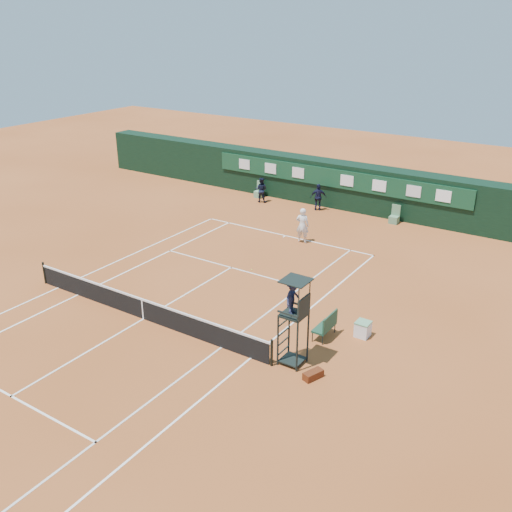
{
  "coord_description": "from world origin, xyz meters",
  "views": [
    {
      "loc": [
        15.66,
        -15.16,
        11.88
      ],
      "look_at": [
        1.78,
        6.0,
        1.2
      ],
      "focal_mm": 40.0,
      "sensor_mm": 36.0,
      "label": 1
    }
  ],
  "objects_px": {
    "tennis_net": "(143,308)",
    "cooler": "(363,329)",
    "umpire_chair": "(294,304)",
    "player": "(302,225)",
    "player_bench": "(327,325)"
  },
  "relations": [
    {
      "from": "cooler",
      "to": "player",
      "type": "distance_m",
      "value": 10.48
    },
    {
      "from": "player",
      "to": "umpire_chair",
      "type": "bearing_deg",
      "value": 104.15
    },
    {
      "from": "tennis_net",
      "to": "player_bench",
      "type": "relative_size",
      "value": 10.75
    },
    {
      "from": "umpire_chair",
      "to": "tennis_net",
      "type": "bearing_deg",
      "value": -175.25
    },
    {
      "from": "umpire_chair",
      "to": "cooler",
      "type": "distance_m",
      "value": 4.11
    },
    {
      "from": "tennis_net",
      "to": "umpire_chair",
      "type": "bearing_deg",
      "value": 4.75
    },
    {
      "from": "player_bench",
      "to": "cooler",
      "type": "relative_size",
      "value": 1.86
    },
    {
      "from": "tennis_net",
      "to": "cooler",
      "type": "distance_m",
      "value": 9.17
    },
    {
      "from": "player_bench",
      "to": "player",
      "type": "height_order",
      "value": "player"
    },
    {
      "from": "tennis_net",
      "to": "player_bench",
      "type": "height_order",
      "value": "same"
    },
    {
      "from": "cooler",
      "to": "player",
      "type": "height_order",
      "value": "player"
    },
    {
      "from": "tennis_net",
      "to": "cooler",
      "type": "bearing_deg",
      "value": 24.48
    },
    {
      "from": "player_bench",
      "to": "cooler",
      "type": "height_order",
      "value": "player_bench"
    },
    {
      "from": "tennis_net",
      "to": "umpire_chair",
      "type": "distance_m",
      "value": 7.23
    },
    {
      "from": "player_bench",
      "to": "player",
      "type": "xyz_separation_m",
      "value": [
        -5.89,
        8.64,
        0.42
      ]
    }
  ]
}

